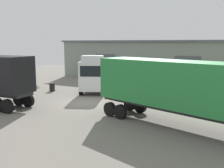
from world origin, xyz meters
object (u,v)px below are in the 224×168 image
object	(u,v)px
flatbed_truck_white	(218,84)
oil_drum	(52,87)
tractor_unit_white	(93,76)
container_trailer_green	(187,87)
gravel_pile	(27,82)

from	to	relation	value
flatbed_truck_white	oil_drum	size ratio (longest dim) A/B	10.36
tractor_unit_white	container_trailer_green	world-z (taller)	container_trailer_green
oil_drum	container_trailer_green	bearing A→B (deg)	-21.27
tractor_unit_white	oil_drum	size ratio (longest dim) A/B	7.68
tractor_unit_white	gravel_pile	bearing A→B (deg)	-107.26
tractor_unit_white	gravel_pile	size ratio (longest dim) A/B	2.34
tractor_unit_white	flatbed_truck_white	world-z (taller)	tractor_unit_white
container_trailer_green	tractor_unit_white	bearing A→B (deg)	163.28
container_trailer_green	gravel_pile	xyz separation A→B (m)	(-19.46, 6.14, -1.92)
tractor_unit_white	oil_drum	distance (m)	4.96
container_trailer_green	gravel_pile	size ratio (longest dim) A/B	4.37
container_trailer_green	oil_drum	distance (m)	16.93
gravel_pile	oil_drum	distance (m)	3.82
flatbed_truck_white	container_trailer_green	bearing A→B (deg)	-78.96
tractor_unit_white	container_trailer_green	size ratio (longest dim) A/B	0.53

